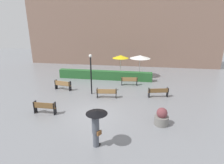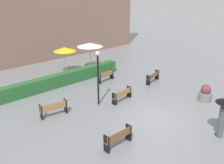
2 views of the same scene
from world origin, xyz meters
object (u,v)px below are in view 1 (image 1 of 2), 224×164
bench_mid_center (107,92)px  bench_far_left (63,85)px  pedestrian_with_umbrella (96,122)px  bench_back_row (129,80)px  bench_near_left (45,107)px  planter_pot (162,117)px  patio_umbrella_white (140,57)px  lamp_post (91,70)px  bench_far_right (158,92)px  patio_umbrella_yellow (121,57)px

bench_mid_center → bench_far_left: bearing=164.2°
bench_far_left → pedestrian_with_umbrella: pedestrian_with_umbrella is taller
bench_back_row → bench_far_left: bearing=-159.3°
bench_near_left → bench_far_left: bearing=98.5°
planter_pot → patio_umbrella_white: (-1.62, 10.67, 1.91)m
bench_mid_center → lamp_post: lamp_post is taller
planter_pot → patio_umbrella_white: patio_umbrella_white is taller
bench_mid_center → patio_umbrella_white: 7.62m
bench_far_right → bench_back_row: bearing=134.3°
lamp_post → patio_umbrella_white: lamp_post is taller
bench_mid_center → pedestrian_with_umbrella: (0.71, -6.57, 0.94)m
planter_pot → lamp_post: (-5.78, 4.48, 1.75)m
bench_far_right → patio_umbrella_white: 6.56m
bench_near_left → lamp_post: (2.29, 4.27, 1.72)m
bench_back_row → bench_mid_center: bearing=-114.9°
lamp_post → patio_umbrella_white: (4.16, 6.18, 0.16)m
bench_far_right → bench_back_row: 3.89m
patio_umbrella_white → bench_mid_center: bearing=-111.0°
bench_back_row → patio_umbrella_yellow: 4.42m
bench_far_right → lamp_post: size_ratio=0.49×
bench_near_left → patio_umbrella_white: patio_umbrella_white is taller
bench_mid_center → bench_far_right: (4.41, 0.86, 0.01)m
bench_near_left → patio_umbrella_yellow: bearing=69.5°
bench_mid_center → pedestrian_with_umbrella: bearing=-83.8°
patio_umbrella_yellow → patio_umbrella_white: bearing=-14.0°
pedestrian_with_umbrella → patio_umbrella_yellow: size_ratio=0.86×
bench_far_left → pedestrian_with_umbrella: size_ratio=0.81×
bench_back_row → patio_umbrella_yellow: bearing=109.7°
patio_umbrella_yellow → patio_umbrella_white: (2.32, -0.58, 0.15)m
bench_back_row → planter_pot: size_ratio=1.46×
planter_pot → patio_umbrella_yellow: (-3.94, 11.25, 1.76)m
bench_far_left → planter_pot: size_ratio=1.47×
bench_far_right → lamp_post: lamp_post is taller
bench_back_row → bench_near_left: bearing=-127.3°
pedestrian_with_umbrella → lamp_post: 7.65m
bench_mid_center → planter_pot: 5.70m
bench_far_right → planter_pot: 4.64m
patio_umbrella_white → pedestrian_with_umbrella: bearing=-98.2°
pedestrian_with_umbrella → bench_far_left: bearing=123.8°
pedestrian_with_umbrella → patio_umbrella_yellow: patio_umbrella_yellow is taller
planter_pot → lamp_post: lamp_post is taller
bench_far_left → bench_far_right: size_ratio=0.95×
bench_far_right → pedestrian_with_umbrella: (-3.69, -7.42, 0.93)m
pedestrian_with_umbrella → patio_umbrella_white: patio_umbrella_white is taller
planter_pot → patio_umbrella_yellow: bearing=109.3°
bench_far_left → bench_mid_center: bearing=-15.8°
bench_mid_center → bench_near_left: 5.22m
bench_far_left → patio_umbrella_white: 9.29m
bench_far_right → lamp_post: (-5.93, -0.16, 1.75)m
bench_mid_center → patio_umbrella_yellow: size_ratio=0.73×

